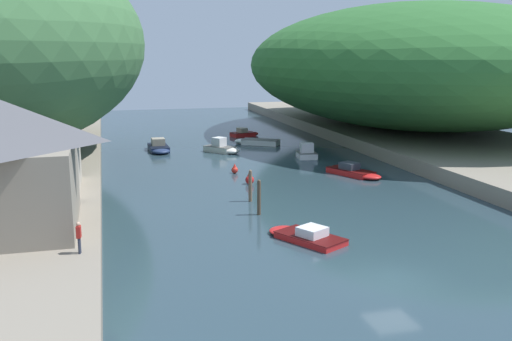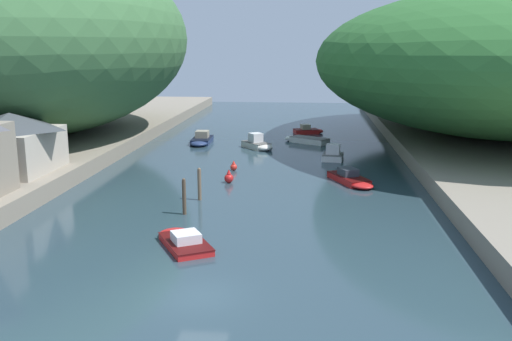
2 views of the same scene
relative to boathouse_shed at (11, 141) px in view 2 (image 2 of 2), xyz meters
The scene contains 16 objects.
water_surface 22.55m from the boathouse_shed, 28.39° to the left, with size 130.00×130.00×0.00m, color #283D47.
left_bank 12.74m from the boathouse_shed, 121.02° to the left, with size 22.00×120.00×1.46m.
hillside_left 23.13m from the boathouse_shed, 110.24° to the left, with size 34.71×48.60×22.08m.
hillside_right 54.15m from the boathouse_shed, 30.27° to the left, with size 42.70×59.78×16.83m.
boathouse_shed is the anchor object (origin of this frame).
boat_moored_right 21.40m from the boathouse_shed, 35.66° to the right, with size 4.54×5.81×0.98m.
boat_white_cruiser 26.30m from the boathouse_shed, 64.03° to the left, with size 2.33×5.93×1.49m.
boat_open_rowboat 28.04m from the boathouse_shed, 47.89° to the left, with size 4.33×4.81×1.77m.
boat_mid_channel 35.24m from the boathouse_shed, 46.83° to the left, with size 6.04×4.92×0.69m.
boat_far_right_bank 31.17m from the boathouse_shed, 28.88° to the left, with size 2.43×3.54×1.72m.
boat_red_skiff 28.95m from the boathouse_shed, ahead, with size 4.17×6.26×1.20m.
boat_cabin_cruiser 41.24m from the boathouse_shed, 53.40° to the left, with size 4.41×2.97×1.24m.
mooring_post_second 17.16m from the boathouse_shed, 20.93° to the right, with size 0.27×0.27×2.65m.
mooring_post_middle 16.55m from the boathouse_shed, ahead, with size 0.29×0.29×2.58m.
channel_buoy_near 19.78m from the boathouse_shed, 26.58° to the left, with size 0.66×0.66×0.98m.
channel_buoy_far 18.36m from the boathouse_shed, 11.87° to the left, with size 0.80×0.80×1.20m.
Camera 2 is at (5.11, -24.99, 11.84)m, focal length 40.00 mm.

